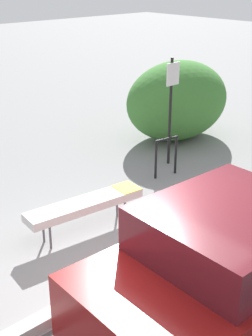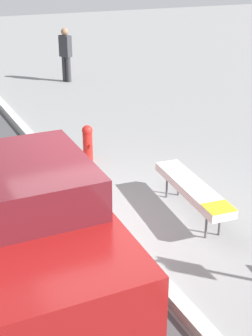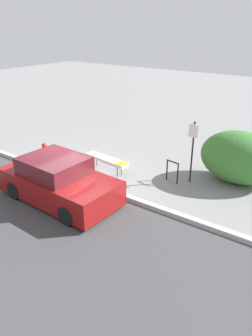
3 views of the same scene
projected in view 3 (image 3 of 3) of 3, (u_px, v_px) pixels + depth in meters
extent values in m
plane|color=gray|center=(76.00, 181.00, 12.26)|extent=(60.00, 60.00, 0.00)
cube|color=#B7B7B2|center=(75.00, 179.00, 12.23)|extent=(60.00, 0.20, 0.13)
cylinder|color=#515156|center=(92.00, 162.00, 13.33)|extent=(0.04, 0.04, 0.42)
cylinder|color=#515156|center=(117.00, 172.00, 12.47)|extent=(0.04, 0.04, 0.42)
cylinder|color=#515156|center=(97.00, 161.00, 13.48)|extent=(0.04, 0.04, 0.42)
cylinder|color=#515156|center=(121.00, 170.00, 12.63)|extent=(0.04, 0.04, 0.42)
cube|color=silver|center=(106.00, 160.00, 12.86)|extent=(2.03, 0.63, 0.14)
cube|color=yellow|center=(122.00, 163.00, 12.33)|extent=(0.40, 0.45, 0.01)
cylinder|color=black|center=(167.00, 170.00, 12.17)|extent=(0.05, 0.05, 0.80)
cylinder|color=black|center=(178.00, 174.00, 11.84)|extent=(0.05, 0.05, 0.80)
cylinder|color=black|center=(173.00, 162.00, 11.85)|extent=(0.55, 0.15, 0.05)
cylinder|color=black|center=(192.00, 153.00, 11.73)|extent=(0.06, 0.06, 2.30)
cube|color=white|center=(194.00, 131.00, 11.36)|extent=(0.36, 0.02, 0.46)
cylinder|color=red|center=(45.00, 153.00, 13.99)|extent=(0.20, 0.20, 0.60)
sphere|color=red|center=(44.00, 146.00, 13.84)|extent=(0.22, 0.22, 0.22)
cylinder|color=red|center=(43.00, 151.00, 14.04)|extent=(0.08, 0.07, 0.07)
cylinder|color=red|center=(47.00, 153.00, 13.89)|extent=(0.08, 0.07, 0.07)
ellipsoid|color=#3D7A33|center=(239.00, 157.00, 11.82)|extent=(2.87, 2.01, 1.92)
cylinder|color=black|center=(106.00, 193.00, 10.73)|extent=(0.61, 0.20, 0.60)
cylinder|color=black|center=(67.00, 216.00, 9.47)|extent=(0.61, 0.20, 0.60)
cylinder|color=black|center=(55.00, 173.00, 12.16)|extent=(0.61, 0.20, 0.60)
cylinder|color=black|center=(14.00, 190.00, 10.90)|extent=(0.61, 0.20, 0.60)
cube|color=maroon|center=(59.00, 186.00, 10.72)|extent=(4.15, 2.02, 0.82)
cube|color=#59171F|center=(54.00, 166.00, 10.54)|extent=(2.02, 1.76, 0.57)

